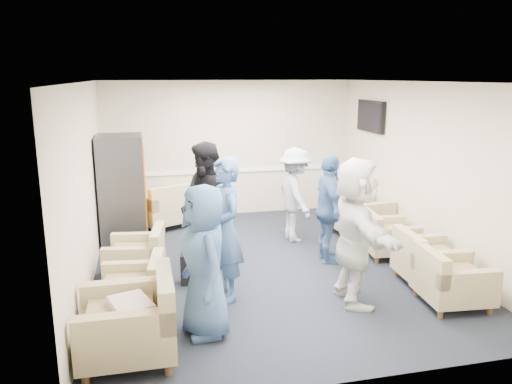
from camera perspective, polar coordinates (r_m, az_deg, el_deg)
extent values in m
plane|color=black|center=(7.57, 1.31, -8.42)|extent=(6.00, 6.00, 0.00)
plane|color=white|center=(7.04, 1.43, 12.47)|extent=(6.00, 6.00, 0.00)
cube|color=beige|center=(10.08, -2.94, 4.96)|extent=(5.00, 0.02, 2.70)
cube|color=beige|center=(4.44, 11.19, -5.92)|extent=(5.00, 0.02, 2.70)
cube|color=beige|center=(7.00, -18.85, 0.62)|extent=(0.02, 6.00, 2.70)
cube|color=beige|center=(8.17, 18.61, 2.36)|extent=(0.02, 6.00, 2.70)
cube|color=white|center=(10.13, -2.89, 2.42)|extent=(4.98, 0.04, 0.06)
cube|color=black|center=(9.62, 12.97, 8.45)|extent=(0.07, 1.00, 0.58)
cube|color=black|center=(9.60, 12.78, 8.45)|extent=(0.01, 0.92, 0.50)
cube|color=#45454C|center=(9.65, 13.14, 7.56)|extent=(0.04, 0.10, 0.25)
cube|color=tan|center=(5.33, -14.50, -15.30)|extent=(0.93, 0.93, 0.31)
cube|color=olive|center=(5.23, -14.63, -13.29)|extent=(0.65, 0.60, 0.11)
cube|color=tan|center=(5.16, -10.35, -11.45)|extent=(0.16, 0.93, 0.44)
cube|color=tan|center=(6.21, -14.14, -11.54)|extent=(0.85, 0.85, 0.25)
cube|color=olive|center=(6.14, -14.23, -10.11)|extent=(0.58, 0.55, 0.09)
cube|color=tan|center=(6.05, -11.32, -8.96)|extent=(0.22, 0.76, 0.35)
cube|color=tan|center=(7.25, -13.61, -7.81)|extent=(0.88, 0.88, 0.25)
cube|color=olive|center=(7.20, -13.69, -6.53)|extent=(0.61, 0.58, 0.09)
cube|color=tan|center=(7.10, -11.19, -5.50)|extent=(0.25, 0.78, 0.36)
cube|color=tan|center=(6.74, 21.58, -10.01)|extent=(0.84, 0.84, 0.26)
cube|color=olive|center=(6.68, 21.70, -8.64)|extent=(0.58, 0.55, 0.09)
cube|color=tan|center=(6.48, 19.29, -7.81)|extent=(0.20, 0.79, 0.37)
cube|color=tan|center=(7.29, 19.23, -8.03)|extent=(0.83, 0.83, 0.26)
cube|color=olive|center=(7.23, 19.33, -6.72)|extent=(0.58, 0.54, 0.09)
cube|color=tan|center=(7.04, 17.06, -5.91)|extent=(0.17, 0.79, 0.37)
cube|color=tan|center=(8.19, 14.95, -5.47)|extent=(0.82, 0.82, 0.25)
cube|color=olive|center=(8.14, 15.02, -4.34)|extent=(0.57, 0.53, 0.09)
cube|color=tan|center=(7.99, 12.99, -3.56)|extent=(0.19, 0.76, 0.36)
cube|color=tan|center=(9.12, 11.72, -3.08)|extent=(0.98, 0.98, 0.30)
cube|color=olive|center=(9.07, 11.78, -1.84)|extent=(0.68, 0.64, 0.11)
cube|color=tan|center=(8.85, 9.69, -1.05)|extent=(0.23, 0.92, 0.43)
cube|color=tan|center=(9.57, -10.60, -2.29)|extent=(1.20, 1.20, 0.30)
cube|color=olive|center=(9.51, -10.65, -1.13)|extent=(0.80, 0.81, 0.11)
cube|color=tan|center=(9.16, -9.55, -0.62)|extent=(0.87, 0.53, 0.42)
cube|color=#45454C|center=(8.59, -15.05, 0.16)|extent=(0.73, 0.87, 1.84)
cube|color=#E13D04|center=(8.56, -12.59, 0.89)|extent=(0.02, 0.74, 1.47)
cube|color=black|center=(8.76, -12.33, -4.03)|extent=(0.02, 0.44, 0.12)
cube|color=black|center=(6.95, -7.35, -8.67)|extent=(0.32, 0.25, 0.43)
sphere|color=black|center=(6.88, -7.40, -7.19)|extent=(0.21, 0.21, 0.21)
cube|color=beige|center=(5.20, -14.11, -12.61)|extent=(0.48, 0.55, 0.13)
imported|color=#3A5B8D|center=(5.43, -5.92, -7.86)|extent=(0.68, 0.91, 1.69)
imported|color=#3A5B8D|center=(6.24, -3.56, -4.32)|extent=(0.55, 0.73, 1.83)
imported|color=black|center=(7.39, -5.65, -1.47)|extent=(1.02, 1.11, 1.85)
imported|color=silver|center=(8.51, 4.50, -0.33)|extent=(0.66, 1.07, 1.61)
imported|color=#3A5B8D|center=(7.58, 8.32, -1.93)|extent=(0.50, 1.01, 1.66)
imported|color=silver|center=(6.25, 11.30, -4.45)|extent=(0.73, 1.76, 1.85)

